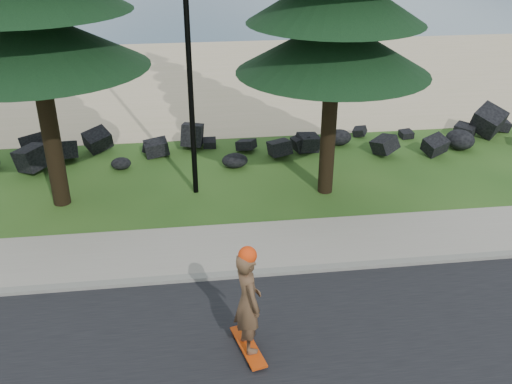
% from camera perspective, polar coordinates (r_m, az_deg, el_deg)
% --- Properties ---
extents(ground, '(160.00, 160.00, 0.00)m').
position_cam_1_polar(ground, '(12.85, -5.54, -6.38)').
color(ground, '#234A17').
rests_on(ground, ground).
extents(kerb, '(160.00, 0.20, 0.10)m').
position_cam_1_polar(kerb, '(12.07, -5.37, -8.51)').
color(kerb, gray).
rests_on(kerb, ground).
extents(sidewalk, '(160.00, 2.00, 0.08)m').
position_cam_1_polar(sidewalk, '(12.99, -5.58, -5.75)').
color(sidewalk, gray).
rests_on(sidewalk, ground).
extents(beach_sand, '(160.00, 15.00, 0.01)m').
position_cam_1_polar(beach_sand, '(26.22, -6.87, 11.17)').
color(beach_sand, '#C5B483').
rests_on(beach_sand, ground).
extents(seawall_boulders, '(60.00, 2.40, 1.10)m').
position_cam_1_polar(seawall_boulders, '(17.80, -6.28, 3.49)').
color(seawall_boulders, black).
rests_on(seawall_boulders, ground).
extents(lamp_post, '(0.25, 0.14, 8.14)m').
position_cam_1_polar(lamp_post, '(14.26, -6.84, 15.03)').
color(lamp_post, black).
rests_on(lamp_post, ground).
extents(skateboarder, '(0.61, 1.18, 2.13)m').
position_cam_1_polar(skateboarder, '(9.69, -0.82, -10.96)').
color(skateboarder, '#D2400C').
rests_on(skateboarder, ground).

